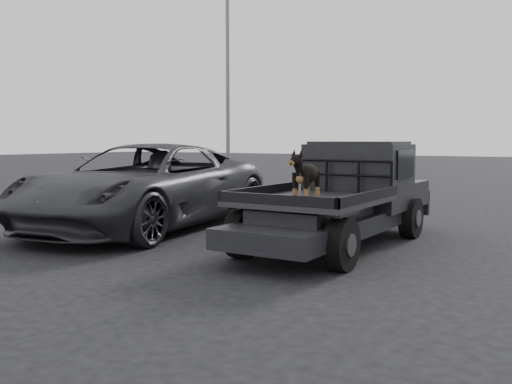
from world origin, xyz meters
The scene contains 7 objects.
ground centered at (0.00, 0.00, 0.00)m, with size 120.00×120.00×0.00m, color black.
flatbed_ute centered at (0.22, 2.31, 0.46)m, with size 2.00×5.40×0.92m, color black, non-canonical shape.
ute_cab centered at (0.22, 3.26, 1.36)m, with size 1.72×1.30×0.88m, color black, non-canonical shape.
headache_rack centered at (0.22, 2.51, 1.20)m, with size 1.80×0.08×0.55m, color black, non-canonical shape.
dog centered at (0.49, 0.61, 1.29)m, with size 0.32×0.60×0.74m, color black, non-canonical shape.
parked_suv centered at (-3.97, 2.05, 0.88)m, with size 2.91×6.32×1.76m, color #313136.
floodlight_near centered at (-11.09, 15.26, 7.75)m, with size 1.08×0.28×14.29m.
Camera 1 is at (4.20, -6.66, 1.83)m, focal length 40.00 mm.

